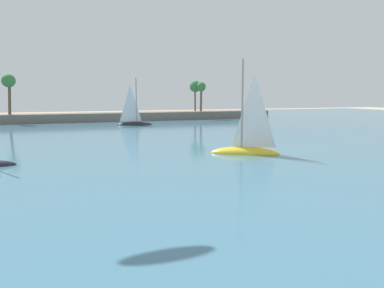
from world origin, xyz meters
name	(u,v)px	position (x,y,z in m)	size (l,w,h in m)	color
sea	(69,129)	(0.00, 64.49, 0.03)	(220.00, 114.90, 0.06)	teal
palm_headland	(53,112)	(-2.31, 81.82, 2.09)	(92.65, 6.13, 11.80)	slate
sailboat_mid_bay	(247,145)	(14.97, 32.02, 0.93)	(6.77, 5.00, 9.64)	yellow
sailboat_far_left	(134,120)	(11.69, 69.16, 0.89)	(6.63, 3.19, 9.24)	black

